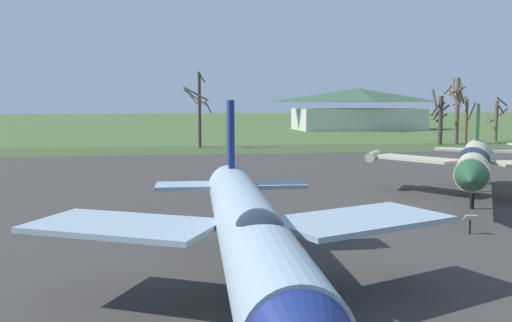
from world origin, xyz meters
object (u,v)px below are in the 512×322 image
Objects in this scene: jet_fighter_rear_center at (249,227)px; jet_fighter_rear_left at (475,161)px; visitor_building at (358,109)px; info_placard_rear_left at (470,222)px.

jet_fighter_rear_left is (14.43, 14.19, -0.04)m from jet_fighter_rear_center.
jet_fighter_rear_center is 1.10× the size of jet_fighter_rear_left.
visitor_building reaches higher than jet_fighter_rear_center.
info_placard_rear_left is (-4.33, -7.10, -1.72)m from jet_fighter_rear_left.
jet_fighter_rear_center is 19.08× the size of info_placard_rear_left.
visitor_building is (21.56, 80.28, 1.95)m from jet_fighter_rear_left.
jet_fighter_rear_left is 83.14m from visitor_building.
info_placard_rear_left is at bearing -106.50° from visitor_building.
jet_fighter_rear_center is 20.24m from jet_fighter_rear_left.
jet_fighter_rear_left is 17.28× the size of info_placard_rear_left.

